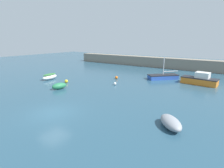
% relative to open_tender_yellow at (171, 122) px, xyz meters
% --- Properties ---
extents(ground_plane, '(120.00, 120.00, 0.20)m').
position_rel_open_tender_yellow_xyz_m(ground_plane, '(-9.84, -3.33, -0.51)').
color(ground_plane, '#284C60').
extents(harbor_breakwater, '(49.62, 2.68, 2.39)m').
position_rel_open_tender_yellow_xyz_m(harbor_breakwater, '(-9.84, 28.70, 0.79)').
color(harbor_breakwater, gray).
rests_on(harbor_breakwater, ground_plane).
extents(open_tender_yellow, '(2.68, 2.86, 0.81)m').
position_rel_open_tender_yellow_xyz_m(open_tender_yellow, '(0.00, 0.00, 0.00)').
color(open_tender_yellow, gray).
rests_on(open_tender_yellow, ground_plane).
extents(rowboat_with_red_cover, '(1.48, 3.05, 0.99)m').
position_rel_open_tender_yellow_xyz_m(rowboat_with_red_cover, '(-21.81, 5.28, 0.09)').
color(rowboat_with_red_cover, white).
rests_on(rowboat_with_red_cover, ground_plane).
extents(motorboat_grey_hull, '(5.20, 2.53, 1.87)m').
position_rel_open_tender_yellow_xyz_m(motorboat_grey_hull, '(-0.29, 15.93, 0.30)').
color(motorboat_grey_hull, orange).
rests_on(motorboat_grey_hull, ground_plane).
extents(sailboat_twin_hulled, '(4.83, 4.85, 3.87)m').
position_rel_open_tender_yellow_xyz_m(sailboat_twin_hulled, '(-6.05, 16.35, 0.00)').
color(sailboat_twin_hulled, '#2D56B7').
rests_on(sailboat_twin_hulled, ground_plane).
extents(fishing_dinghy_green, '(1.43, 2.23, 0.85)m').
position_rel_open_tender_yellow_xyz_m(fishing_dinghy_green, '(-15.74, 2.29, 0.02)').
color(fishing_dinghy_green, '#287A4C').
rests_on(fishing_dinghy_green, ground_plane).
extents(mooring_buoy_orange, '(0.49, 0.49, 0.49)m').
position_rel_open_tender_yellow_xyz_m(mooring_buoy_orange, '(-12.66, 11.93, -0.16)').
color(mooring_buoy_orange, orange).
rests_on(mooring_buoy_orange, ground_plane).
extents(mooring_buoy_white, '(0.43, 0.43, 0.43)m').
position_rel_open_tender_yellow_xyz_m(mooring_buoy_white, '(-10.60, 8.32, -0.19)').
color(mooring_buoy_white, white).
rests_on(mooring_buoy_white, ground_plane).
extents(mooring_buoy_yellow, '(0.52, 0.52, 0.52)m').
position_rel_open_tender_yellow_xyz_m(mooring_buoy_yellow, '(-17.65, 5.21, -0.14)').
color(mooring_buoy_yellow, yellow).
rests_on(mooring_buoy_yellow, ground_plane).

